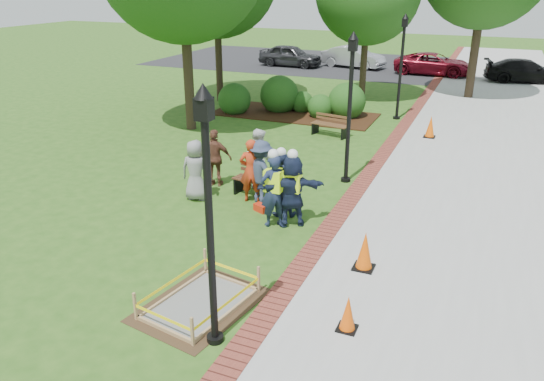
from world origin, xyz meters
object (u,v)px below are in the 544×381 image
at_px(cone_front, 348,314).
at_px(lamp_near, 209,203).
at_px(hivis_worker_a, 292,188).
at_px(wet_concrete_pad, 200,294).
at_px(hivis_worker_c, 281,182).
at_px(bench_near, 259,188).
at_px(hivis_worker_b, 273,188).

xyz_separation_m(cone_front, lamp_near, (-1.93, -1.13, 2.16)).
distance_m(cone_front, hivis_worker_a, 4.26).
relative_size(wet_concrete_pad, hivis_worker_a, 1.33).
bearing_deg(hivis_worker_c, wet_concrete_pad, -88.18).
distance_m(bench_near, hivis_worker_c, 1.45).
height_order(bench_near, hivis_worker_a, hivis_worker_a).
bearing_deg(hivis_worker_a, bench_near, 137.86).
bearing_deg(bench_near, hivis_worker_a, -42.14).
xyz_separation_m(bench_near, cone_front, (3.80, -4.81, 0.07)).
height_order(hivis_worker_a, hivis_worker_b, hivis_worker_b).
bearing_deg(wet_concrete_pad, hivis_worker_b, 91.24).
distance_m(cone_front, hivis_worker_c, 4.88).
bearing_deg(cone_front, bench_near, 128.28).
bearing_deg(hivis_worker_b, hivis_worker_a, 23.68).
relative_size(lamp_near, hivis_worker_b, 2.22).
height_order(lamp_near, hivis_worker_c, lamp_near).
relative_size(wet_concrete_pad, hivis_worker_c, 1.45).
relative_size(hivis_worker_a, hivis_worker_c, 1.08).
xyz_separation_m(cone_front, hivis_worker_c, (-2.81, 3.95, 0.56)).
height_order(wet_concrete_pad, hivis_worker_b, hivis_worker_b).
relative_size(cone_front, hivis_worker_b, 0.35).
height_order(hivis_worker_b, hivis_worker_c, hivis_worker_b).
bearing_deg(cone_front, wet_concrete_pad, -172.86).
relative_size(cone_front, lamp_near, 0.16).
relative_size(lamp_near, hivis_worker_a, 2.22).
xyz_separation_m(wet_concrete_pad, lamp_near, (0.74, -0.79, 2.25)).
xyz_separation_m(wet_concrete_pad, hivis_worker_b, (-0.08, 3.65, 0.72)).
bearing_deg(lamp_near, cone_front, 30.24).
xyz_separation_m(wet_concrete_pad, cone_front, (2.67, 0.33, 0.09)).
bearing_deg(lamp_near, hivis_worker_a, 95.10).
distance_m(wet_concrete_pad, hivis_worker_b, 3.72).
distance_m(wet_concrete_pad, hivis_worker_a, 3.91).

